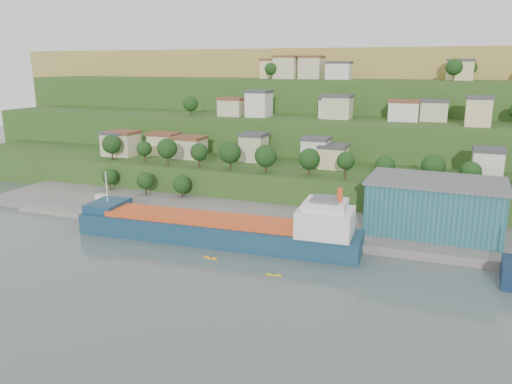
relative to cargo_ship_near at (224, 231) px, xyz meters
The scene contains 10 objects.
ground 13.99m from the cargo_ship_near, 48.81° to the right, with size 500.00×500.00×0.00m, color #414F4D.
quay 34.11m from the cargo_ship_near, 31.36° to the left, with size 220.00×26.00×4.00m, color slate.
pebble_beach 47.52m from the cargo_ship_near, 165.74° to the left, with size 40.00×18.00×2.40m, color slate.
hillside 158.67m from the cargo_ship_near, 86.74° to the left, with size 360.00×210.00×96.00m.
cargo_ship_near is the anchor object (origin of this frame).
warehouse 50.33m from the cargo_ship_near, 23.74° to the left, with size 31.67×20.11×12.80m.
caravan 47.48m from the cargo_ship_near, 162.24° to the left, with size 5.58×2.32×2.60m, color silver.
dinghy 33.05m from the cargo_ship_near, 169.58° to the left, with size 3.70×1.39×0.74m, color silver.
kayak_orange 10.51m from the cargo_ship_near, 82.03° to the right, with size 3.27×0.71×0.81m.
kayak_yellow 22.17m from the cargo_ship_near, 38.61° to the right, with size 3.21×1.17×0.79m.
Camera 1 is at (37.97, -90.85, 40.78)m, focal length 35.00 mm.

